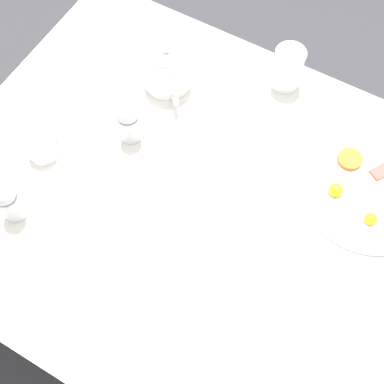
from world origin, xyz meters
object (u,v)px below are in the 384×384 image
object	(u,v)px
teapot_near	(167,69)
water_glass_tall	(288,68)
creamer_jug	(41,147)
knife_by_plate	(230,163)
spoon_for_tea	(61,254)
fork_spare	(136,333)
fork_by_plate	(246,260)
pepper_grinder	(129,121)
salt_grinder	(8,201)
breakfast_plate	(369,190)

from	to	relation	value
teapot_near	water_glass_tall	bearing A→B (deg)	-104.18
creamer_jug	knife_by_plate	xyz separation A→B (m)	(0.19, -0.38, -0.03)
spoon_for_tea	fork_spare	bearing A→B (deg)	-105.29
fork_by_plate	water_glass_tall	bearing A→B (deg)	15.89
teapot_near	pepper_grinder	world-z (taller)	teapot_near
spoon_for_tea	knife_by_plate	bearing A→B (deg)	-28.81
creamer_jug	salt_grinder	xyz separation A→B (m)	(-0.15, -0.04, 0.03)
water_glass_tall	fork_spare	bearing A→B (deg)	-179.04
knife_by_plate	pepper_grinder	bearing A→B (deg)	102.19
salt_grinder	breakfast_plate	bearing A→B (deg)	-56.35
breakfast_plate	fork_by_plate	bearing A→B (deg)	149.94
pepper_grinder	salt_grinder	size ratio (longest dim) A/B	1.00
pepper_grinder	fork_spare	bearing A→B (deg)	-146.20
fork_by_plate	knife_by_plate	xyz separation A→B (m)	(0.19, 0.14, 0.00)
creamer_jug	knife_by_plate	size ratio (longest dim) A/B	0.50
teapot_near	knife_by_plate	bearing A→B (deg)	-161.80
salt_grinder	fork_spare	size ratio (longest dim) A/B	0.64
water_glass_tall	pepper_grinder	size ratio (longest dim) A/B	0.91
spoon_for_tea	salt_grinder	bearing A→B (deg)	78.66
teapot_near	fork_spare	bearing A→B (deg)	161.15
breakfast_plate	water_glass_tall	distance (m)	0.35
creamer_jug	salt_grinder	bearing A→B (deg)	-165.60
water_glass_tall	pepper_grinder	xyz separation A→B (m)	(-0.32, 0.24, 0.01)
teapot_near	creamer_jug	size ratio (longest dim) A/B	1.77
breakfast_plate	fork_by_plate	size ratio (longest dim) A/B	2.27
water_glass_tall	pepper_grinder	world-z (taller)	pepper_grinder
pepper_grinder	teapot_near	bearing A→B (deg)	2.30
breakfast_plate	fork_spare	size ratio (longest dim) A/B	1.63
knife_by_plate	fork_spare	xyz separation A→B (m)	(-0.43, -0.02, 0.00)
pepper_grinder	salt_grinder	bearing A→B (deg)	159.28
salt_grinder	spoon_for_tea	distance (m)	0.16
knife_by_plate	salt_grinder	bearing A→B (deg)	134.76
knife_by_plate	spoon_for_tea	size ratio (longest dim) A/B	1.16
salt_grinder	fork_spare	world-z (taller)	salt_grinder
water_glass_tall	knife_by_plate	distance (m)	0.28
fork_spare	pepper_grinder	bearing A→B (deg)	33.80
fork_by_plate	teapot_near	bearing A→B (deg)	50.18
pepper_grinder	breakfast_plate	bearing A→B (deg)	-75.47
knife_by_plate	fork_by_plate	bearing A→B (deg)	-143.71
pepper_grinder	knife_by_plate	size ratio (longest dim) A/B	0.67
creamer_jug	salt_grinder	distance (m)	0.16
pepper_grinder	salt_grinder	world-z (taller)	same
pepper_grinder	spoon_for_tea	distance (m)	0.33
creamer_jug	salt_grinder	world-z (taller)	salt_grinder
fork_by_plate	breakfast_plate	bearing A→B (deg)	-30.06
knife_by_plate	breakfast_plate	bearing A→B (deg)	-73.68
spoon_for_tea	fork_by_plate	bearing A→B (deg)	-62.42
water_glass_tall	pepper_grinder	bearing A→B (deg)	142.90
salt_grinder	knife_by_plate	distance (m)	0.49
spoon_for_tea	fork_spare	xyz separation A→B (m)	(-0.06, -0.22, 0.00)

